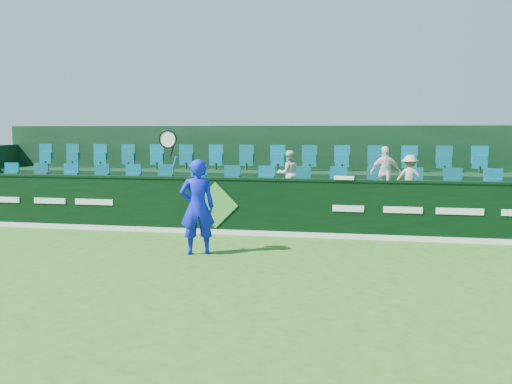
% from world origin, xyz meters
% --- Properties ---
extents(ground, '(60.00, 60.00, 0.00)m').
position_xyz_m(ground, '(0.00, 0.00, 0.00)').
color(ground, '#2D6417').
rests_on(ground, ground).
extents(sponsor_hoarding, '(16.00, 0.25, 1.35)m').
position_xyz_m(sponsor_hoarding, '(0.00, 4.00, 0.67)').
color(sponsor_hoarding, black).
rests_on(sponsor_hoarding, ground).
extents(stand_tier_front, '(16.00, 2.00, 0.80)m').
position_xyz_m(stand_tier_front, '(0.00, 5.10, 0.40)').
color(stand_tier_front, black).
rests_on(stand_tier_front, ground).
extents(stand_tier_back, '(16.00, 1.80, 1.30)m').
position_xyz_m(stand_tier_back, '(0.00, 7.00, 0.65)').
color(stand_tier_back, black).
rests_on(stand_tier_back, ground).
extents(stand_rear, '(16.00, 4.10, 2.60)m').
position_xyz_m(stand_rear, '(0.00, 7.44, 1.22)').
color(stand_rear, black).
rests_on(stand_rear, ground).
extents(seat_row_front, '(13.50, 0.50, 0.60)m').
position_xyz_m(seat_row_front, '(0.00, 5.50, 1.10)').
color(seat_row_front, '#086685').
rests_on(seat_row_front, stand_tier_front).
extents(seat_row_back, '(13.50, 0.50, 0.60)m').
position_xyz_m(seat_row_back, '(0.00, 7.30, 1.60)').
color(seat_row_back, '#086685').
rests_on(seat_row_back, stand_tier_back).
extents(tennis_player, '(1.20, 0.67, 2.52)m').
position_xyz_m(tennis_player, '(0.22, 1.72, 0.96)').
color(tennis_player, '#0E18EF').
rests_on(tennis_player, ground).
extents(spectator_left, '(0.69, 0.63, 1.16)m').
position_xyz_m(spectator_left, '(1.57, 5.12, 1.38)').
color(spectator_left, silver).
rests_on(spectator_left, stand_tier_front).
extents(spectator_middle, '(0.80, 0.49, 1.28)m').
position_xyz_m(spectator_middle, '(3.94, 5.12, 1.44)').
color(spectator_middle, white).
rests_on(spectator_middle, stand_tier_front).
extents(spectator_right, '(0.72, 0.46, 1.07)m').
position_xyz_m(spectator_right, '(4.51, 5.12, 1.33)').
color(spectator_right, beige).
rests_on(spectator_right, stand_tier_front).
extents(towel, '(0.44, 0.29, 0.07)m').
position_xyz_m(towel, '(3.00, 4.00, 1.38)').
color(towel, white).
rests_on(towel, sponsor_hoarding).
extents(drinks_bottle, '(0.06, 0.06, 0.20)m').
position_xyz_m(drinks_bottle, '(3.96, 4.00, 1.45)').
color(drinks_bottle, silver).
rests_on(drinks_bottle, sponsor_hoarding).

